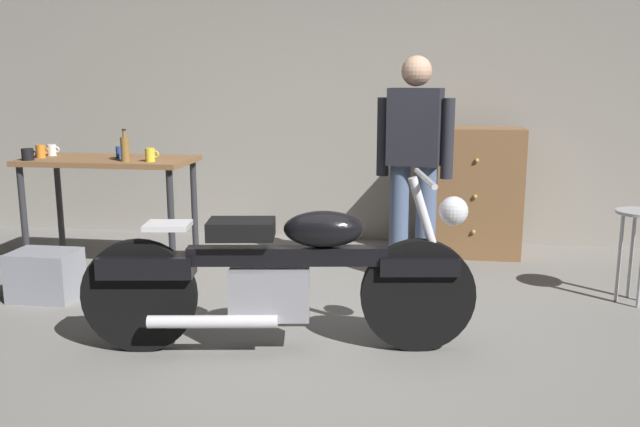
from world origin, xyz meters
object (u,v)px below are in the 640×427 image
person_standing (414,159)px  mug_blue_enamel (121,152)px  wooden_dresser (473,192)px  storage_bin (45,275)px  shop_stool (639,231)px  motorcycle (282,273)px  mug_black_matte (28,154)px  mug_orange_travel (41,151)px  bottle (125,148)px  mug_yellow_tall (150,155)px  mug_white_ceramic (52,150)px

person_standing → mug_blue_enamel: bearing=13.7°
wooden_dresser → storage_bin: 3.46m
shop_stool → storage_bin: size_ratio=1.45×
motorcycle → mug_blue_enamel: size_ratio=21.18×
motorcycle → wooden_dresser: 2.60m
storage_bin → mug_black_matte: size_ratio=3.68×
storage_bin → mug_orange_travel: 1.11m
wooden_dresser → motorcycle: bearing=-117.7°
bottle → motorcycle: bearing=-40.2°
mug_orange_travel → mug_yellow_tall: bearing=-6.4°
motorcycle → mug_orange_travel: mug_orange_travel is taller
bottle → mug_yellow_tall: bearing=4.0°
wooden_dresser → mug_black_matte: (-3.39, -1.14, 0.40)m
shop_stool → wooden_dresser: wooden_dresser is taller
wooden_dresser → mug_yellow_tall: 2.70m
storage_bin → mug_blue_enamel: 1.10m
motorcycle → storage_bin: motorcycle is taller
mug_orange_travel → bottle: size_ratio=0.44×
storage_bin → mug_blue_enamel: bearing=70.3°
person_standing → bottle: 2.15m
mug_blue_enamel → bottle: (0.11, -0.16, 0.05)m
wooden_dresser → mug_black_matte: wooden_dresser is taller
wooden_dresser → mug_black_matte: bearing=-161.5°
shop_stool → mug_blue_enamel: (-3.75, 0.22, 0.45)m
mug_orange_travel → mug_yellow_tall: same height
mug_white_ceramic → person_standing: bearing=-0.2°
motorcycle → bottle: bottle is taller
mug_black_matte → motorcycle: bearing=-28.0°
storage_bin → bottle: bearing=56.8°
mug_yellow_tall → person_standing: bearing=7.2°
person_standing → storage_bin: person_standing is taller
wooden_dresser → mug_black_matte: size_ratio=9.20×
mug_orange_travel → mug_blue_enamel: mug_orange_travel is taller
person_standing → mug_white_ceramic: size_ratio=16.06×
mug_white_ceramic → mug_blue_enamel: (0.63, -0.10, 0.00)m
wooden_dresser → bottle: 2.89m
shop_stool → mug_yellow_tall: 3.48m
mug_orange_travel → mug_blue_enamel: (0.64, 0.04, -0.00)m
mug_black_matte → mug_orange_travel: (0.01, 0.16, 0.01)m
shop_stool → mug_yellow_tall: (-3.45, 0.07, 0.45)m
person_standing → mug_white_ceramic: (-2.87, 0.01, 0.02)m
person_standing → wooden_dresser: 1.04m
mug_white_ceramic → storage_bin: bearing=-66.3°
storage_bin → mug_orange_travel: size_ratio=4.15×
mug_orange_travel → person_standing: bearing=2.8°
mug_orange_travel → mug_yellow_tall: size_ratio=1.00×
motorcycle → storage_bin: (-1.80, 0.64, -0.28)m
mug_orange_travel → wooden_dresser: bearing=16.0°
shop_stool → mug_orange_travel: bearing=177.7°
mug_blue_enamel → mug_orange_travel: bearing=-176.1°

